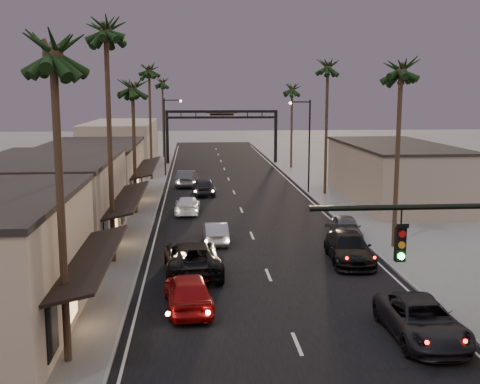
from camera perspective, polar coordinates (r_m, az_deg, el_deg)
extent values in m
plane|color=slate|center=(53.05, -0.13, -1.11)|extent=(200.00, 200.00, 0.00)
cube|color=black|center=(57.96, -0.51, -0.20)|extent=(14.00, 120.00, 0.02)
cube|color=slate|center=(64.96, -9.33, 0.78)|extent=(5.00, 92.00, 0.12)
cube|color=slate|center=(66.11, 7.31, 0.98)|extent=(5.00, 92.00, 0.12)
cube|color=gray|center=(39.68, -17.58, -1.14)|extent=(8.00, 14.00, 5.50)
cube|color=#C7B698|center=(55.22, -13.87, 1.66)|extent=(8.00, 16.00, 5.00)
cube|color=gray|center=(77.81, -11.18, 4.34)|extent=(8.00, 20.00, 6.00)
cube|color=gray|center=(55.49, 14.45, 1.67)|extent=(8.00, 18.00, 5.00)
cylinder|color=black|center=(17.90, 19.93, -1.29)|extent=(8.40, 0.16, 0.16)
cube|color=black|center=(17.52, 14.95, -4.78)|extent=(0.28, 0.22, 1.00)
cube|color=black|center=(82.30, -6.90, 5.07)|extent=(0.40, 0.40, 7.00)
cube|color=black|center=(83.02, 3.40, 5.16)|extent=(0.40, 0.40, 7.00)
cube|color=black|center=(82.13, -1.74, 7.64)|extent=(15.20, 0.35, 0.35)
cube|color=black|center=(82.16, -1.74, 7.08)|extent=(15.20, 0.30, 0.30)
cube|color=beige|center=(82.13, -1.74, 7.36)|extent=(4.20, 0.12, 1.00)
cylinder|color=black|center=(58.32, 6.58, 4.26)|extent=(0.16, 0.16, 9.00)
cylinder|color=black|center=(57.90, 5.68, 8.50)|extent=(2.00, 0.12, 0.12)
sphere|color=#FFD899|center=(57.75, 4.79, 8.41)|extent=(0.30, 0.30, 0.30)
cylinder|color=black|center=(70.27, -7.15, 5.13)|extent=(0.16, 0.16, 9.00)
cylinder|color=black|center=(70.03, -6.40, 8.65)|extent=(2.00, 0.12, 0.12)
sphere|color=#FFD899|center=(70.01, -5.65, 8.58)|extent=(0.30, 0.30, 0.30)
cylinder|color=#38281C|center=(21.92, -16.60, -2.15)|extent=(0.28, 0.28, 11.00)
sphere|color=black|center=(21.57, -17.39, 13.93)|extent=(3.20, 3.20, 3.20)
cylinder|color=#38281C|center=(34.46, -12.22, 3.84)|extent=(0.28, 0.28, 13.00)
sphere|color=black|center=(34.52, -12.65, 15.65)|extent=(3.20, 3.20, 3.20)
cylinder|color=#38281C|center=(48.45, -9.98, 3.71)|extent=(0.28, 0.28, 10.00)
sphere|color=black|center=(48.22, -10.17, 10.34)|extent=(3.20, 3.20, 3.20)
cylinder|color=#38281C|center=(67.26, -8.49, 6.19)|extent=(0.28, 0.28, 12.00)
sphere|color=black|center=(67.21, -8.63, 11.81)|extent=(3.20, 3.20, 3.20)
cylinder|color=#38281C|center=(38.37, 14.68, 2.80)|extent=(0.28, 0.28, 11.00)
sphere|color=black|center=(38.17, 15.07, 11.93)|extent=(3.20, 3.20, 3.20)
cylinder|color=#38281C|center=(57.51, 8.18, 5.65)|extent=(0.28, 0.28, 12.00)
sphere|color=black|center=(57.46, 8.33, 12.23)|extent=(3.20, 3.20, 3.20)
cylinder|color=#38281C|center=(77.17, 4.91, 5.93)|extent=(0.28, 0.28, 10.00)
sphere|color=black|center=(77.03, 4.97, 10.09)|extent=(3.20, 3.20, 3.20)
cylinder|color=#38281C|center=(90.20, -7.30, 6.72)|extent=(0.28, 0.28, 11.00)
sphere|color=black|center=(90.11, -7.38, 10.59)|extent=(3.20, 3.20, 3.20)
imported|color=#990B0B|center=(27.66, -4.92, -9.36)|extent=(2.50, 5.17, 1.70)
imported|color=black|center=(32.90, -4.55, -6.20)|extent=(3.34, 6.56, 1.78)
imported|color=#99999E|center=(39.34, -2.32, -3.85)|extent=(1.59, 4.23, 1.38)
imported|color=silver|center=(48.81, -5.00, -1.26)|extent=(2.12, 4.82, 1.38)
imported|color=black|center=(57.53, -3.47, 0.55)|extent=(2.31, 5.01, 1.66)
imported|color=#424347|center=(62.97, -5.10, 1.31)|extent=(2.33, 5.24, 1.67)
imported|color=black|center=(25.53, 16.85, -11.56)|extent=(2.59, 5.60, 1.56)
imported|color=black|center=(35.50, 10.29, -5.25)|extent=(2.68, 5.85, 1.66)
imported|color=#4A494E|center=(40.99, 10.01, -3.34)|extent=(2.20, 4.63, 1.53)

